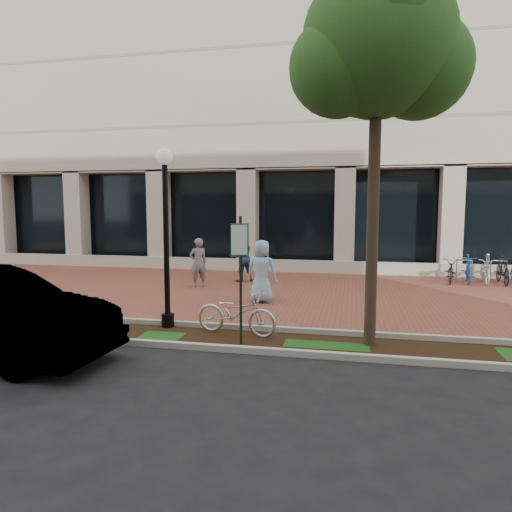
% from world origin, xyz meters
% --- Properties ---
extents(ground, '(120.00, 120.00, 0.00)m').
position_xyz_m(ground, '(0.00, 0.00, 0.00)').
color(ground, black).
rests_on(ground, ground).
extents(brick_plaza, '(40.00, 9.00, 0.01)m').
position_xyz_m(brick_plaza, '(0.00, 0.00, 0.01)').
color(brick_plaza, brown).
rests_on(brick_plaza, ground).
extents(planting_strip, '(40.00, 1.50, 0.01)m').
position_xyz_m(planting_strip, '(0.00, -5.25, 0.01)').
color(planting_strip, black).
rests_on(planting_strip, ground).
extents(curb_plaza_side, '(40.00, 0.12, 0.12)m').
position_xyz_m(curb_plaza_side, '(0.00, -4.50, 0.06)').
color(curb_plaza_side, '#B0B1A7').
rests_on(curb_plaza_side, ground).
extents(curb_street_side, '(40.00, 0.12, 0.12)m').
position_xyz_m(curb_street_side, '(0.00, -6.00, 0.06)').
color(curb_street_side, '#B0B1A7').
rests_on(curb_street_side, ground).
extents(near_office_building, '(40.00, 12.12, 16.00)m').
position_xyz_m(near_office_building, '(0.00, 10.47, 10.05)').
color(near_office_building, beige).
rests_on(near_office_building, ground).
extents(parking_sign, '(0.34, 0.07, 2.47)m').
position_xyz_m(parking_sign, '(0.27, -5.51, 1.57)').
color(parking_sign, '#143819').
rests_on(parking_sign, ground).
extents(lamppost, '(0.36, 0.36, 3.88)m').
position_xyz_m(lamppost, '(-1.62, -4.60, 2.20)').
color(lamppost, black).
rests_on(lamppost, ground).
extents(street_tree, '(3.26, 2.72, 6.95)m').
position_xyz_m(street_tree, '(2.74, -5.02, 5.40)').
color(street_tree, '#443326').
rests_on(street_tree, ground).
extents(locked_bicycle, '(1.87, 0.96, 0.94)m').
position_xyz_m(locked_bicycle, '(0.01, -4.88, 0.47)').
color(locked_bicycle, silver).
rests_on(locked_bicycle, ground).
extents(pedestrian_left, '(0.71, 0.67, 1.63)m').
position_xyz_m(pedestrian_left, '(-2.64, 0.38, 0.81)').
color(pedestrian_left, slate).
rests_on(pedestrian_left, ground).
extents(pedestrian_mid, '(1.06, 1.02, 1.73)m').
position_xyz_m(pedestrian_mid, '(-1.52, 1.79, 0.86)').
color(pedestrian_mid, '#1B2C45').
rests_on(pedestrian_mid, ground).
extents(pedestrian_right, '(0.89, 0.61, 1.74)m').
position_xyz_m(pedestrian_right, '(-0.11, -1.59, 0.87)').
color(pedestrian_right, '#90B6D7').
rests_on(pedestrian_right, ground).
extents(bollard, '(0.12, 0.12, 0.98)m').
position_xyz_m(bollard, '(7.12, 3.89, 0.50)').
color(bollard, '#B0B0B4').
rests_on(bollard, ground).
extents(bike_rack_cluster, '(3.49, 1.77, 0.98)m').
position_xyz_m(bike_rack_cluster, '(7.10, 3.11, 0.47)').
color(bike_rack_cluster, black).
rests_on(bike_rack_cluster, ground).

